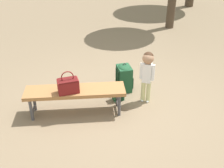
{
  "coord_description": "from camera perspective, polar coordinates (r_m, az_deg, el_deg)",
  "views": [
    {
      "loc": [
        0.14,
        -3.78,
        2.65
      ],
      "look_at": [
        -0.06,
        0.02,
        0.45
      ],
      "focal_mm": 42.7,
      "sensor_mm": 36.0,
      "label": 1
    }
  ],
  "objects": [
    {
      "name": "ground_plane",
      "position": [
        4.62,
        0.74,
        -4.99
      ],
      "size": [
        40.0,
        40.0,
        0.0
      ],
      "primitive_type": "plane",
      "color": "#7F6B51",
      "rests_on": "ground"
    },
    {
      "name": "child_standing",
      "position": [
        4.5,
        7.58,
        3.08
      ],
      "size": [
        0.25,
        0.19,
        0.94
      ],
      "color": "#CCCC8C",
      "rests_on": "ground"
    },
    {
      "name": "backpack_large",
      "position": [
        4.99,
        2.63,
        1.57
      ],
      "size": [
        0.34,
        0.38,
        0.55
      ],
      "color": "#1E4C2D",
      "rests_on": "ground"
    },
    {
      "name": "handbag",
      "position": [
        4.17,
        -9.37,
        -0.27
      ],
      "size": [
        0.36,
        0.28,
        0.37
      ],
      "color": "maroon",
      "rests_on": "park_bench"
    },
    {
      "name": "backpack_small",
      "position": [
        4.73,
        1.35,
        -1.79
      ],
      "size": [
        0.22,
        0.2,
        0.31
      ],
      "color": "#1E4C2D",
      "rests_on": "ground"
    },
    {
      "name": "park_bench",
      "position": [
        4.32,
        -7.89,
        -1.8
      ],
      "size": [
        1.64,
        0.62,
        0.45
      ],
      "color": "#9E6B3D",
      "rests_on": "ground"
    }
  ]
}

